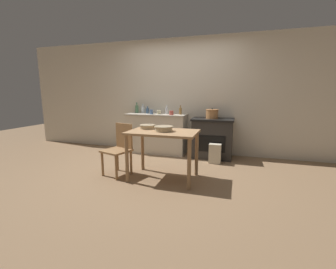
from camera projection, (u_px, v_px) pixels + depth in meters
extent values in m
plane|color=#896B4C|center=(158.00, 173.00, 3.85)|extent=(14.00, 14.00, 0.00)
cube|color=beige|center=(181.00, 97.00, 5.10)|extent=(8.00, 0.07, 2.55)
cube|color=beige|center=(157.00, 134.00, 5.14)|extent=(1.33, 0.50, 0.86)
cube|color=#B6AD9C|center=(157.00, 115.00, 5.06)|extent=(1.36, 0.53, 0.03)
cube|color=#2D2B28|center=(212.00, 139.00, 4.76)|extent=(0.82, 0.53, 0.79)
cube|color=black|center=(213.00, 119.00, 4.68)|extent=(0.86, 0.57, 0.04)
cube|color=black|center=(211.00, 144.00, 4.51)|extent=(0.57, 0.01, 0.33)
cube|color=#A87F56|center=(163.00, 132.00, 3.49)|extent=(1.06, 0.69, 0.03)
cylinder|color=#97724E|center=(127.00, 159.00, 3.42)|extent=(0.06, 0.06, 0.74)
cylinder|color=#97724E|center=(189.00, 165.00, 3.14)|extent=(0.06, 0.06, 0.74)
cylinder|color=#97724E|center=(143.00, 150.00, 3.98)|extent=(0.06, 0.06, 0.74)
cylinder|color=#97724E|center=(197.00, 154.00, 3.70)|extent=(0.06, 0.06, 0.74)
cube|color=#997047|center=(116.00, 151.00, 3.71)|extent=(0.50, 0.50, 0.03)
cube|color=#997047|center=(124.00, 136.00, 3.81)|extent=(0.35, 0.14, 0.42)
cylinder|color=#997047|center=(102.00, 164.00, 3.71)|extent=(0.04, 0.04, 0.40)
cylinder|color=#997047|center=(116.00, 168.00, 3.52)|extent=(0.04, 0.04, 0.40)
cylinder|color=#997047|center=(117.00, 159.00, 3.97)|extent=(0.04, 0.04, 0.40)
cylinder|color=#997047|center=(131.00, 163.00, 3.79)|extent=(0.04, 0.04, 0.40)
cube|color=beige|center=(215.00, 153.00, 4.39)|extent=(0.23, 0.16, 0.38)
cylinder|color=#B77A47|center=(212.00, 114.00, 4.67)|extent=(0.25, 0.25, 0.17)
cylinder|color=#B77A47|center=(212.00, 110.00, 4.65)|extent=(0.26, 0.26, 0.02)
sphere|color=black|center=(212.00, 109.00, 4.65)|extent=(0.02, 0.02, 0.02)
cylinder|color=tan|center=(164.00, 129.00, 3.46)|extent=(0.27, 0.27, 0.08)
cylinder|color=tan|center=(164.00, 127.00, 3.45)|extent=(0.29, 0.29, 0.01)
cylinder|color=tan|center=(147.00, 127.00, 3.71)|extent=(0.24, 0.24, 0.07)
cylinder|color=tan|center=(147.00, 125.00, 3.70)|extent=(0.26, 0.26, 0.01)
cylinder|color=olive|center=(180.00, 111.00, 4.92)|extent=(0.06, 0.06, 0.14)
cylinder|color=olive|center=(180.00, 107.00, 4.90)|extent=(0.02, 0.02, 0.06)
cylinder|color=silver|center=(143.00, 110.00, 5.28)|extent=(0.08, 0.08, 0.15)
cylinder|color=silver|center=(143.00, 105.00, 5.26)|extent=(0.03, 0.03, 0.06)
cylinder|color=silver|center=(167.00, 111.00, 5.00)|extent=(0.06, 0.06, 0.15)
cylinder|color=silver|center=(167.00, 106.00, 4.98)|extent=(0.02, 0.02, 0.06)
cylinder|color=#3D5675|center=(147.00, 111.00, 5.17)|extent=(0.07, 0.07, 0.12)
cylinder|color=#3D5675|center=(147.00, 107.00, 5.15)|extent=(0.03, 0.03, 0.05)
cylinder|color=#517F5B|center=(137.00, 109.00, 5.33)|extent=(0.08, 0.08, 0.17)
cylinder|color=#517F5B|center=(137.00, 104.00, 5.31)|extent=(0.03, 0.03, 0.07)
cylinder|color=#B74C42|center=(171.00, 113.00, 4.82)|extent=(0.09, 0.09, 0.09)
cylinder|color=beige|center=(159.00, 112.00, 4.97)|extent=(0.09, 0.09, 0.08)
cylinder|color=#4C6B99|center=(151.00, 112.00, 4.97)|extent=(0.07, 0.07, 0.10)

